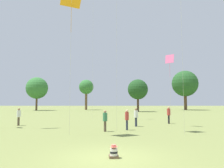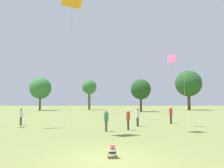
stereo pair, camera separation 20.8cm
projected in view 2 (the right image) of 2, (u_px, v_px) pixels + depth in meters
The scene contains 12 objects.
ground_plane at pixel (108, 158), 8.74m from camera, with size 300.00×300.00×0.00m, color olive.
seated_toddler at pixel (112, 152), 8.72m from camera, with size 0.40×0.49×0.53m.
person_standing_0 at pixel (171, 113), 22.97m from camera, with size 0.48×0.48×1.78m.
person_standing_1 at pixel (128, 118), 17.63m from camera, with size 0.43×0.43×1.64m.
person_standing_3 at pixel (21, 115), 21.23m from camera, with size 0.38×0.38×1.67m.
person_standing_4 at pixel (106, 119), 16.72m from camera, with size 0.44×0.44×1.63m.
person_standing_5 at pixel (138, 116), 20.23m from camera, with size 0.50×0.50×1.69m.
kite_3 at pixel (171, 61), 20.73m from camera, with size 0.79×0.66×6.79m.
distant_tree_0 at pixel (89, 87), 67.75m from camera, with size 4.50×4.50×9.35m.
distant_tree_1 at pixel (40, 88), 63.30m from camera, with size 6.22×6.22×9.54m.
distant_tree_2 at pixel (188, 84), 66.53m from camera, with size 7.91×7.91×12.03m.
distant_tree_3 at pixel (141, 89), 54.08m from camera, with size 5.02×5.02×8.03m.
Camera 2 is at (0.31, -8.96, 2.20)m, focal length 35.00 mm.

